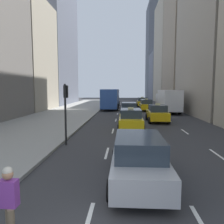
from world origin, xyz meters
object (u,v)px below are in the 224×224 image
at_px(taxi_lead, 146,105).
at_px(skateboarder, 9,204).
at_px(traffic_light_pole, 66,104).
at_px(taxi_third, 142,102).
at_px(sedan_silver_behind, 129,110).
at_px(city_bus, 111,98).
at_px(taxi_fourth, 157,113).
at_px(taxi_second, 131,119).
at_px(sedan_black_near, 138,158).
at_px(box_truck, 168,100).

xyz_separation_m(taxi_lead, skateboarder, (-5.66, -29.14, 0.08)).
height_order(taxi_lead, traffic_light_pole, traffic_light_pole).
xyz_separation_m(taxi_lead, taxi_third, (0.00, 7.55, 0.00)).
relative_size(sedan_silver_behind, skateboarder, 2.84).
bearing_deg(taxi_lead, sedan_silver_behind, -107.91).
bearing_deg(city_bus, taxi_fourth, -69.80).
bearing_deg(skateboarder, traffic_light_pole, 97.34).
height_order(taxi_second, sedan_black_near, taxi_second).
bearing_deg(box_truck, sedan_black_near, -103.44).
distance_m(taxi_second, sedan_black_near, 9.74).
distance_m(taxi_second, sedan_silver_behind, 7.26).
height_order(taxi_second, traffic_light_pole, traffic_light_pole).
distance_m(taxi_third, traffic_light_pole, 29.07).
xyz_separation_m(taxi_fourth, traffic_light_pole, (-6.75, -9.41, 1.53)).
height_order(taxi_lead, box_truck, box_truck).
bearing_deg(taxi_fourth, taxi_lead, 90.00).
bearing_deg(box_truck, city_bus, 143.54).
distance_m(taxi_second, traffic_light_pole, 6.37).
height_order(box_truck, traffic_light_pole, traffic_light_pole).
xyz_separation_m(taxi_fourth, skateboarder, (-5.66, -17.88, 0.08)).
xyz_separation_m(taxi_second, taxi_fourth, (2.80, 4.66, 0.00)).
xyz_separation_m(taxi_third, city_bus, (-5.61, -3.56, 0.91)).
xyz_separation_m(taxi_second, sedan_silver_behind, (0.00, 7.26, 0.04)).
bearing_deg(traffic_light_pole, sedan_black_near, -51.64).
bearing_deg(sedan_black_near, taxi_lead, 83.77).
distance_m(box_truck, skateboarder, 28.22).
relative_size(sedan_silver_behind, box_truck, 0.59).
xyz_separation_m(city_bus, box_truck, (8.41, -6.22, -0.08)).
height_order(city_bus, skateboarder, city_bus).
height_order(taxi_fourth, skateboarder, taxi_fourth).
height_order(city_bus, box_truck, city_bus).
bearing_deg(taxi_third, city_bus, -147.59).
relative_size(taxi_fourth, box_truck, 0.52).
bearing_deg(taxi_lead, city_bus, 144.60).
relative_size(taxi_fourth, city_bus, 0.38).
xyz_separation_m(taxi_lead, city_bus, (-5.61, 3.99, 0.91)).
height_order(taxi_fourth, box_truck, box_truck).
bearing_deg(taxi_second, skateboarder, -102.21).
bearing_deg(taxi_lead, sedan_black_near, -96.23).
bearing_deg(traffic_light_pole, skateboarder, -82.66).
relative_size(taxi_second, taxi_third, 1.00).
height_order(taxi_lead, skateboarder, taxi_lead).
bearing_deg(sedan_black_near, taxi_second, 90.00).
distance_m(taxi_lead, taxi_fourth, 11.26).
xyz_separation_m(taxi_lead, traffic_light_pole, (-6.75, -20.68, 1.53)).
relative_size(taxi_third, city_bus, 0.38).
bearing_deg(taxi_third, taxi_second, -96.80).
bearing_deg(city_bus, taxi_lead, -35.40).
xyz_separation_m(taxi_third, skateboarder, (-5.66, -36.69, 0.08)).
bearing_deg(city_bus, taxi_second, -81.96).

